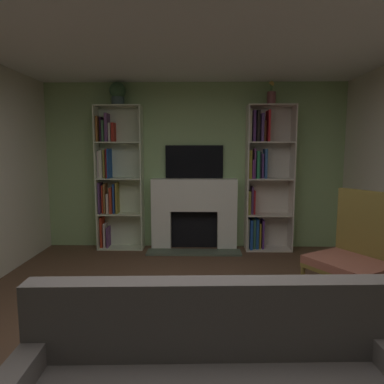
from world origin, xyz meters
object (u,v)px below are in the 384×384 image
potted_plant (118,93)px  tv (194,162)px  fireplace (194,211)px  armchair (357,252)px  bookshelf_right (262,178)px  bookshelf_left (115,178)px  vase_with_flowers (271,97)px

potted_plant → tv: bearing=5.8°
fireplace → armchair: (1.63, -2.09, -0.02)m
fireplace → potted_plant: (-1.17, -0.02, 1.84)m
armchair → tv: bearing=126.7°
tv → potted_plant: potted_plant is taller
fireplace → bookshelf_right: size_ratio=0.64×
bookshelf_left → fireplace: bearing=-1.1°
vase_with_flowers → bookshelf_right: bearing=163.9°
bookshelf_left → potted_plant: bearing=-25.2°
tv → potted_plant: bearing=-174.2°
bookshelf_left → tv: bearing=3.4°
potted_plant → vase_with_flowers: size_ratio=0.99×
bookshelf_left → vase_with_flowers: vase_with_flowers is taller
bookshelf_right → vase_with_flowers: (0.10, -0.03, 1.24)m
bookshelf_left → bookshelf_right: 2.34m
fireplace → vase_with_flowers: bearing=-1.0°
bookshelf_left → bookshelf_right: same height
fireplace → potted_plant: 2.18m
tv → vase_with_flowers: bearing=-5.9°
tv → fireplace: bearing=-90.0°
fireplace → bookshelf_left: 1.38m
tv → vase_with_flowers: 1.54m
potted_plant → bookshelf_left: bearing=154.8°
tv → bookshelf_left: bookshelf_left is taller
tv → bookshelf_right: bearing=-4.9°
armchair → bookshelf_left: bearing=143.9°
armchair → potted_plant: bearing=143.6°
bookshelf_right → armchair: 2.24m
fireplace → vase_with_flowers: 2.13m
armchair → vase_with_flowers: bearing=102.5°
vase_with_flowers → armchair: bearing=-77.5°
vase_with_flowers → armchair: (0.46, -2.07, -1.80)m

